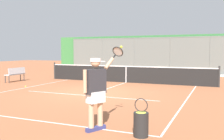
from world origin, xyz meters
name	(u,v)px	position (x,y,z in m)	size (l,w,h in m)	color
ground_plane	(96,92)	(0.00, 0.00, 0.00)	(60.00, 60.00, 0.00)	#A8603D
court_line_markings	(83,97)	(0.00, 1.17, 0.00)	(7.76, 8.55, 0.01)	white
fence_backdrop	(154,55)	(0.00, -10.43, 1.51)	(17.24, 1.37, 3.05)	slate
tennis_net	(126,74)	(0.00, -3.84, 0.49)	(9.98, 0.09, 1.07)	#2D2D2D
tennis_player	(96,88)	(-2.39, 4.79, 0.97)	(0.56, 1.36, 1.96)	navy
tennis_ball_near_baseline	(26,86)	(4.03, -0.09, 0.03)	(0.07, 0.07, 0.07)	#D6E042
courtside_bench	(16,73)	(6.08, -1.59, 0.51)	(0.40, 1.30, 0.84)	#B7B7BC
ball_basket	(141,123)	(-3.46, 4.81, 0.30)	(0.32, 0.32, 0.83)	black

